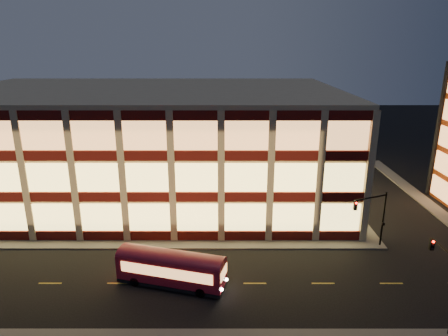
{
  "coord_description": "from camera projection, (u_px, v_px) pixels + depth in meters",
  "views": [
    {
      "loc": [
        7.3,
        -36.4,
        20.15
      ],
      "look_at": [
        7.28,
        8.0,
        6.25
      ],
      "focal_mm": 32.0,
      "sensor_mm": 36.0,
      "label": 1
    }
  ],
  "objects": [
    {
      "name": "ground",
      "position": [
        153.0,
        250.0,
        40.76
      ],
      "size": [
        200.0,
        200.0,
        0.0
      ],
      "primitive_type": "plane",
      "color": "black",
      "rests_on": "ground"
    },
    {
      "name": "sidewalk_office_south",
      "position": [
        126.0,
        244.0,
        41.69
      ],
      "size": [
        54.0,
        2.0,
        0.15
      ],
      "primitive_type": "cube",
      "color": "#514F4C",
      "rests_on": "ground"
    },
    {
      "name": "sidewalk_office_east",
      "position": [
        334.0,
        190.0,
        56.95
      ],
      "size": [
        2.0,
        30.0,
        0.15
      ],
      "primitive_type": "cube",
      "color": "#514F4C",
      "rests_on": "ground"
    },
    {
      "name": "sidewalk_tower_west",
      "position": [
        411.0,
        190.0,
        56.94
      ],
      "size": [
        2.0,
        30.0,
        0.15
      ],
      "primitive_type": "cube",
      "color": "#514F4C",
      "rests_on": "ground"
    },
    {
      "name": "office_building",
      "position": [
        150.0,
        142.0,
        54.73
      ],
      "size": [
        50.45,
        30.45,
        14.5
      ],
      "color": "tan",
      "rests_on": "ground"
    },
    {
      "name": "traffic_signal_far",
      "position": [
        374.0,
        212.0,
        39.75
      ],
      "size": [
        3.79,
        1.87,
        6.0
      ],
      "color": "black",
      "rests_on": "ground"
    },
    {
      "name": "traffic_signal_near",
      "position": [
        447.0,
        274.0,
        28.99
      ],
      "size": [
        0.32,
        4.45,
        6.0
      ],
      "color": "black",
      "rests_on": "ground"
    },
    {
      "name": "trolley_bus",
      "position": [
        171.0,
        267.0,
        34.36
      ],
      "size": [
        9.66,
        4.75,
        3.18
      ],
      "rotation": [
        0.0,
        0.0,
        -0.27
      ],
      "color": "maroon",
      "rests_on": "ground"
    }
  ]
}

